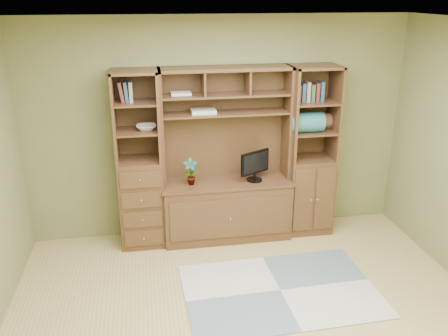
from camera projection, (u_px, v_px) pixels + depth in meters
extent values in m
cube|color=tan|center=(255.00, 329.00, 4.22)|extent=(4.60, 4.10, 0.04)
cube|color=white|center=(264.00, 26.00, 3.32)|extent=(4.60, 4.10, 0.04)
cube|color=olive|center=(219.00, 129.00, 5.62)|extent=(4.50, 0.04, 2.60)
cube|color=#4A2E1A|center=(227.00, 158.00, 5.48)|extent=(1.54, 0.53, 2.05)
cube|color=#4A2E1A|center=(139.00, 161.00, 5.36)|extent=(0.50, 0.45, 2.05)
cube|color=#4A2E1A|center=(310.00, 152.00, 5.68)|extent=(0.55, 0.45, 2.05)
cube|color=#949998|center=(280.00, 290.00, 4.76)|extent=(1.95, 1.33, 0.01)
cube|color=black|center=(255.00, 161.00, 5.51)|extent=(0.45, 0.36, 0.50)
imported|color=#963B33|center=(190.00, 172.00, 5.42)|extent=(0.17, 0.11, 0.32)
cube|color=beige|center=(203.00, 111.00, 5.33)|extent=(0.27, 0.20, 0.04)
imported|color=beige|center=(146.00, 127.00, 5.23)|extent=(0.22, 0.22, 0.05)
cube|color=#286968|center=(306.00, 122.00, 5.48)|extent=(0.40, 0.23, 0.23)
cube|color=brown|center=(323.00, 121.00, 5.65)|extent=(0.33, 0.18, 0.18)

